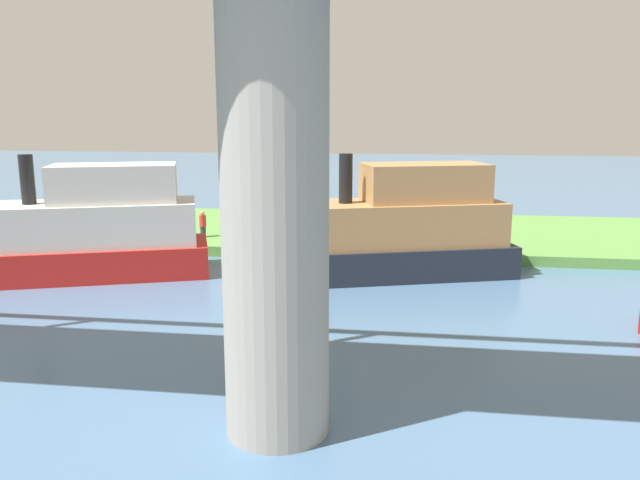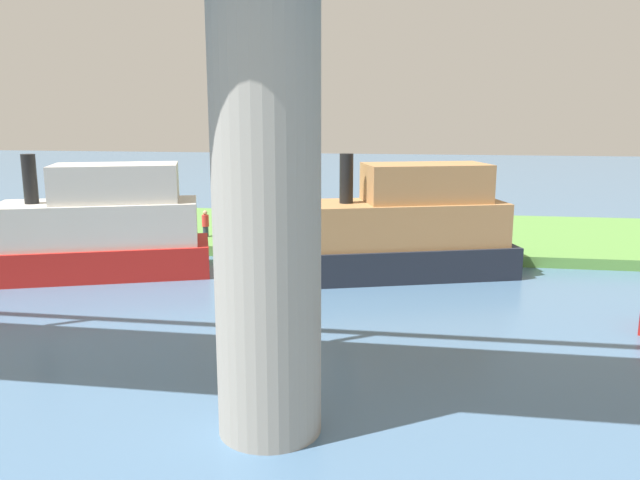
{
  "view_description": "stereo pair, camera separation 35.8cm",
  "coord_description": "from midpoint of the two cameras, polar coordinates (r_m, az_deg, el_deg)",
  "views": [
    {
      "loc": [
        -4.58,
        28.82,
        6.86
      ],
      "look_at": [
        -1.22,
        5.0,
        2.0
      ],
      "focal_mm": 35.31,
      "sensor_mm": 36.0,
      "label": 1
    },
    {
      "loc": [
        -4.93,
        28.77,
        6.86
      ],
      "look_at": [
        -1.22,
        5.0,
        2.0
      ],
      "focal_mm": 35.31,
      "sensor_mm": 36.0,
      "label": 2
    }
  ],
  "objects": [
    {
      "name": "bridge_pylon",
      "position": [
        12.99,
        -4.07,
        3.11
      ],
      "size": [
        2.25,
        2.25,
        9.98
      ],
      "primitive_type": "cylinder",
      "color": "#9E998E",
      "rests_on": "ground"
    },
    {
      "name": "grassy_bank",
      "position": [
        35.73,
        1.07,
        0.76
      ],
      "size": [
        80.0,
        12.0,
        0.5
      ],
      "primitive_type": "cube",
      "color": "#5B9342",
      "rests_on": "ground"
    },
    {
      "name": "ground_plane",
      "position": [
        29.98,
        -0.49,
        -1.81
      ],
      "size": [
        160.0,
        160.0,
        0.0
      ],
      "primitive_type": "plane",
      "color": "#4C7093"
    },
    {
      "name": "skiff_small",
      "position": [
        28.42,
        -19.4,
        0.78
      ],
      "size": [
        10.76,
        6.64,
        5.22
      ],
      "color": "red",
      "rests_on": "ground"
    },
    {
      "name": "mooring_post",
      "position": [
        30.24,
        8.54,
        0.06
      ],
      "size": [
        0.2,
        0.2,
        0.94
      ],
      "primitive_type": "cylinder",
      "color": "brown",
      "rests_on": "grassy_bank"
    },
    {
      "name": "person_on_bank",
      "position": [
        33.38,
        -10.04,
        1.49
      ],
      "size": [
        0.51,
        0.51,
        1.39
      ],
      "color": "#2D334C",
      "rests_on": "grassy_bank"
    },
    {
      "name": "motorboat_white",
      "position": [
        27.04,
        7.76,
        0.83
      ],
      "size": [
        10.8,
        6.38,
        5.23
      ],
      "color": "#1E232D",
      "rests_on": "ground"
    }
  ]
}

